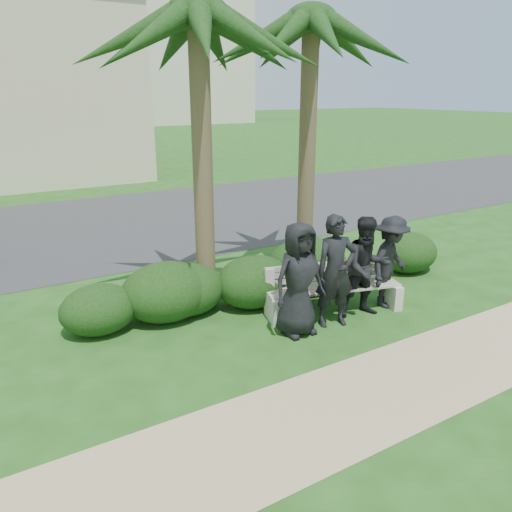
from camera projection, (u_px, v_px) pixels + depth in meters
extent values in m
plane|color=#1F4914|center=(297.00, 333.00, 7.63)|extent=(160.00, 160.00, 0.00)
cube|color=tan|center=(382.00, 390.00, 6.17)|extent=(30.00, 1.60, 0.01)
cube|color=#2D2D30|center=(132.00, 222.00, 14.13)|extent=(160.00, 8.00, 0.01)
cube|color=beige|center=(26.00, 91.00, 20.65)|extent=(8.00, 8.00, 7.00)
cube|color=beige|center=(115.00, 30.00, 56.02)|extent=(26.00, 18.00, 20.00)
cube|color=#B0A294|center=(335.00, 289.00, 8.21)|extent=(2.33, 1.13, 0.04)
cube|color=#B0A294|center=(327.00, 271.00, 8.32)|extent=(2.20, 0.66, 0.27)
cube|color=beige|center=(281.00, 315.00, 7.76)|extent=(0.29, 0.54, 0.42)
cube|color=beige|center=(381.00, 288.00, 8.80)|extent=(0.29, 0.54, 0.42)
imported|color=black|center=(299.00, 279.00, 7.38)|extent=(0.86, 0.56, 1.74)
imported|color=black|center=(336.00, 271.00, 7.66)|extent=(0.73, 0.57, 1.78)
imported|color=black|center=(367.00, 267.00, 8.01)|extent=(0.95, 0.83, 1.66)
imported|color=black|center=(390.00, 262.00, 8.37)|extent=(1.16, 0.90, 1.58)
ellipsoid|color=black|center=(99.00, 308.00, 7.58)|extent=(1.18, 0.97, 0.77)
ellipsoid|color=black|center=(187.00, 288.00, 8.23)|extent=(1.31, 1.08, 0.86)
ellipsoid|color=black|center=(166.00, 290.00, 8.02)|extent=(1.47, 1.22, 0.96)
ellipsoid|color=black|center=(254.00, 280.00, 8.53)|extent=(1.36, 1.13, 0.89)
ellipsoid|color=black|center=(307.00, 263.00, 9.19)|extent=(1.55, 1.28, 1.01)
ellipsoid|color=black|center=(408.00, 251.00, 10.18)|extent=(1.26, 1.04, 0.82)
cylinder|color=brown|center=(203.00, 171.00, 7.94)|extent=(0.32, 0.32, 4.61)
cylinder|color=brown|center=(307.00, 156.00, 9.41)|extent=(0.32, 0.32, 4.72)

